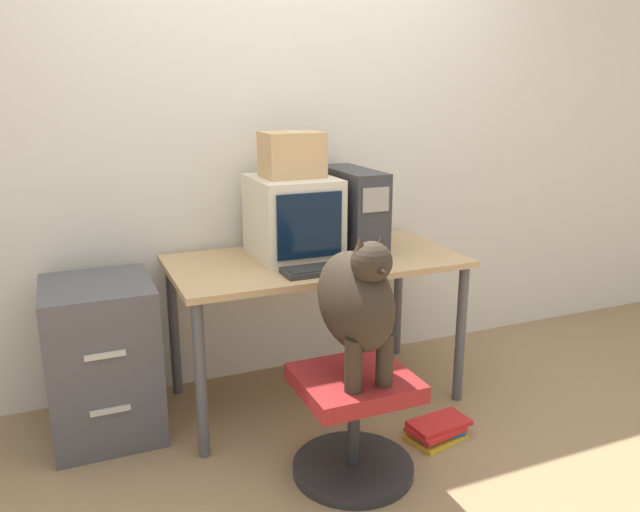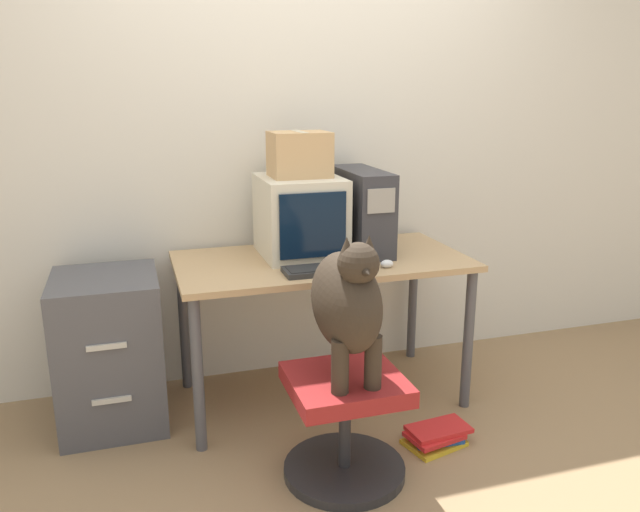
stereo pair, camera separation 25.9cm
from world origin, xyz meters
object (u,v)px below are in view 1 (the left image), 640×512
office_chair (354,421)px  dog (357,300)px  filing_cabinet (103,359)px  book_stack_floor (436,430)px  crt_monitor (293,217)px  cardboard_box (292,155)px  pc_tower (352,210)px  keyboard (326,269)px

office_chair → dog: bearing=-90.0°
filing_cabinet → book_stack_floor: bearing=-25.3°
crt_monitor → filing_cabinet: bearing=-177.9°
book_stack_floor → cardboard_box: bearing=122.3°
dog → filing_cabinet: 1.24m
office_chair → book_stack_floor: size_ratio=1.61×
book_stack_floor → filing_cabinet: bearing=154.7°
dog → book_stack_floor: bearing=11.9°
office_chair → book_stack_floor: office_chair is taller
filing_cabinet → pc_tower: bearing=1.3°
pc_tower → office_chair: pc_tower is taller
office_chair → cardboard_box: 1.27m
dog → cardboard_box: size_ratio=2.14×
cardboard_box → dog: bearing=-92.3°
dog → crt_monitor: bearing=87.7°
keyboard → dog: dog is taller
cardboard_box → keyboard: bearing=-83.5°
dog → keyboard: bearing=81.3°
crt_monitor → pc_tower: 0.32m
pc_tower → book_stack_floor: (0.11, -0.68, -0.91)m
book_stack_floor → dog: bearing=-168.1°
crt_monitor → book_stack_floor: (0.43, -0.68, -0.90)m
crt_monitor → book_stack_floor: bearing=-57.5°
keyboard → filing_cabinet: size_ratio=0.56×
crt_monitor → cardboard_box: 0.30m
crt_monitor → office_chair: (-0.03, -0.77, -0.70)m
keyboard → book_stack_floor: (0.40, -0.35, -0.72)m
office_chair → cardboard_box: size_ratio=1.80×
dog → filing_cabinet: (-0.91, 0.75, -0.40)m
keyboard → book_stack_floor: 0.89m
dog → filing_cabinet: dog is taller
pc_tower → keyboard: bearing=-131.3°
pc_tower → office_chair: bearing=-114.7°
crt_monitor → dog: size_ratio=0.75×
pc_tower → filing_cabinet: bearing=-178.7°
office_chair → book_stack_floor: (0.47, 0.09, -0.20)m
pc_tower → keyboard: (-0.28, -0.32, -0.19)m
office_chair → dog: (0.00, -0.01, 0.52)m
office_chair → filing_cabinet: bearing=140.9°
office_chair → dog: size_ratio=0.84×
crt_monitor → filing_cabinet: crt_monitor is taller
filing_cabinet → cardboard_box: (0.94, 0.04, 0.88)m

